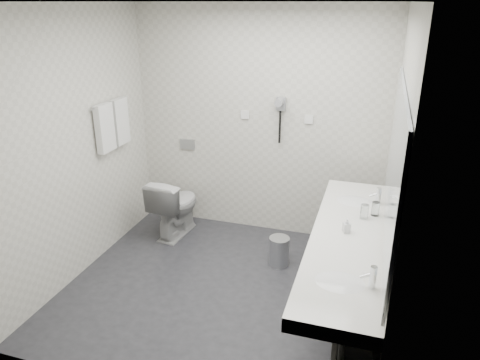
% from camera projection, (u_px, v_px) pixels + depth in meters
% --- Properties ---
extents(floor, '(2.80, 2.80, 0.00)m').
position_uv_depth(floor, '(220.00, 288.00, 4.23)').
color(floor, '#252529').
rests_on(floor, ground).
extents(ceiling, '(2.80, 2.80, 0.00)m').
position_uv_depth(ceiling, '(214.00, 2.00, 3.30)').
color(ceiling, silver).
rests_on(ceiling, wall_back).
extents(wall_back, '(2.80, 0.00, 2.80)m').
position_uv_depth(wall_back, '(258.00, 124.00, 4.92)').
color(wall_back, beige).
rests_on(wall_back, floor).
extents(wall_front, '(2.80, 0.00, 2.80)m').
position_uv_depth(wall_front, '(141.00, 233.00, 2.61)').
color(wall_front, beige).
rests_on(wall_front, floor).
extents(wall_left, '(0.00, 2.60, 2.60)m').
position_uv_depth(wall_left, '(75.00, 147.00, 4.15)').
color(wall_left, beige).
rests_on(wall_left, floor).
extents(wall_right, '(0.00, 2.60, 2.60)m').
position_uv_depth(wall_right, '(393.00, 181.00, 3.37)').
color(wall_right, beige).
rests_on(wall_right, floor).
extents(vanity_counter, '(0.55, 2.20, 0.10)m').
position_uv_depth(vanity_counter, '(348.00, 241.00, 3.44)').
color(vanity_counter, silver).
rests_on(vanity_counter, floor).
extents(vanity_panel, '(0.03, 2.15, 0.75)m').
position_uv_depth(vanity_panel, '(346.00, 288.00, 3.59)').
color(vanity_panel, gray).
rests_on(vanity_panel, floor).
extents(vanity_post_far, '(0.06, 0.06, 0.75)m').
position_uv_depth(vanity_post_far, '(359.00, 230.00, 4.50)').
color(vanity_post_far, silver).
rests_on(vanity_post_far, floor).
extents(mirror, '(0.02, 2.20, 1.05)m').
position_uv_depth(mirror, '(394.00, 164.00, 3.13)').
color(mirror, '#B2BCC6').
rests_on(mirror, wall_right).
extents(basin_near, '(0.40, 0.31, 0.05)m').
position_uv_depth(basin_near, '(340.00, 284.00, 2.85)').
color(basin_near, silver).
rests_on(basin_near, vanity_counter).
extents(basin_far, '(0.40, 0.31, 0.05)m').
position_uv_depth(basin_far, '(354.00, 203.00, 4.00)').
color(basin_far, silver).
rests_on(basin_far, vanity_counter).
extents(faucet_near, '(0.04, 0.04, 0.15)m').
position_uv_depth(faucet_near, '(373.00, 277.00, 2.76)').
color(faucet_near, silver).
rests_on(faucet_near, vanity_counter).
extents(faucet_far, '(0.04, 0.04, 0.15)m').
position_uv_depth(faucet_far, '(378.00, 196.00, 3.92)').
color(faucet_far, silver).
rests_on(faucet_far, vanity_counter).
extents(soap_bottle_a, '(0.07, 0.07, 0.11)m').
position_uv_depth(soap_bottle_a, '(347.00, 225.00, 3.44)').
color(soap_bottle_a, white).
rests_on(soap_bottle_a, vanity_counter).
extents(glass_left, '(0.09, 0.09, 0.12)m').
position_uv_depth(glass_left, '(364.00, 212.00, 3.66)').
color(glass_left, silver).
rests_on(glass_left, vanity_counter).
extents(glass_right, '(0.07, 0.07, 0.12)m').
position_uv_depth(glass_right, '(375.00, 209.00, 3.71)').
color(glass_right, silver).
rests_on(glass_right, vanity_counter).
extents(toilet, '(0.45, 0.72, 0.70)m').
position_uv_depth(toilet, '(175.00, 206.00, 5.10)').
color(toilet, silver).
rests_on(toilet, floor).
extents(flush_plate, '(0.18, 0.02, 0.12)m').
position_uv_depth(flush_plate, '(187.00, 144.00, 5.25)').
color(flush_plate, '#B2B5BA').
rests_on(flush_plate, wall_back).
extents(pedal_bin, '(0.23, 0.23, 0.29)m').
position_uv_depth(pedal_bin, '(279.00, 252.00, 4.55)').
color(pedal_bin, '#B2B5BA').
rests_on(pedal_bin, floor).
extents(bin_lid, '(0.21, 0.21, 0.02)m').
position_uv_depth(bin_lid, '(280.00, 239.00, 4.50)').
color(bin_lid, '#B2B5BA').
rests_on(bin_lid, pedal_bin).
extents(towel_rail, '(0.02, 0.62, 0.02)m').
position_uv_depth(towel_rail, '(109.00, 103.00, 4.52)').
color(towel_rail, silver).
rests_on(towel_rail, wall_left).
extents(towel_near, '(0.07, 0.24, 0.48)m').
position_uv_depth(towel_near, '(105.00, 128.00, 4.47)').
color(towel_near, silver).
rests_on(towel_near, towel_rail).
extents(towel_far, '(0.07, 0.24, 0.48)m').
position_uv_depth(towel_far, '(120.00, 121.00, 4.72)').
color(towel_far, silver).
rests_on(towel_far, towel_rail).
extents(dryer_cradle, '(0.10, 0.04, 0.14)m').
position_uv_depth(dryer_cradle, '(281.00, 104.00, 4.73)').
color(dryer_cradle, gray).
rests_on(dryer_cradle, wall_back).
extents(dryer_barrel, '(0.08, 0.14, 0.08)m').
position_uv_depth(dryer_barrel, '(280.00, 102.00, 4.65)').
color(dryer_barrel, gray).
rests_on(dryer_barrel, dryer_cradle).
extents(dryer_cord, '(0.02, 0.02, 0.35)m').
position_uv_depth(dryer_cord, '(280.00, 127.00, 4.81)').
color(dryer_cord, black).
rests_on(dryer_cord, dryer_cradle).
extents(switch_plate_a, '(0.09, 0.02, 0.09)m').
position_uv_depth(switch_plate_a, '(245.00, 115.00, 4.91)').
color(switch_plate_a, silver).
rests_on(switch_plate_a, wall_back).
extents(switch_plate_b, '(0.09, 0.02, 0.09)m').
position_uv_depth(switch_plate_b, '(309.00, 119.00, 4.72)').
color(switch_plate_b, silver).
rests_on(switch_plate_b, wall_back).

